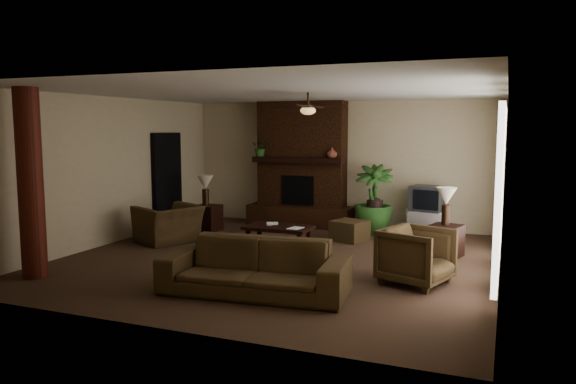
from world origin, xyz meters
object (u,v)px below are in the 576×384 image
at_px(coffee_table, 278,229).
at_px(lamp_left, 205,184).
at_px(lamp_right, 446,199).
at_px(ottoman, 350,231).
at_px(log_column, 30,184).
at_px(side_table_right, 446,241).
at_px(armchair_right, 416,253).
at_px(floor_vase, 375,213).
at_px(tv_stand, 427,222).
at_px(armchair_left, 168,218).
at_px(floor_plant, 373,214).
at_px(side_table_left, 207,218).
at_px(sofa, 255,258).

height_order(coffee_table, lamp_left, lamp_left).
bearing_deg(lamp_right, ottoman, 160.85).
bearing_deg(log_column, side_table_right, 33.14).
distance_m(armchair_right, side_table_right, 1.92).
bearing_deg(floor_vase, coffee_table, -120.87).
bearing_deg(coffee_table, side_table_right, 10.43).
distance_m(log_column, ottoman, 5.77).
xyz_separation_m(tv_stand, lamp_left, (-4.50, -1.34, 0.75)).
distance_m(armchair_left, floor_plant, 4.23).
distance_m(side_table_left, side_table_right, 5.08).
height_order(ottoman, lamp_left, lamp_left).
relative_size(armchair_right, floor_vase, 1.16).
bearing_deg(side_table_right, armchair_right, -96.45).
distance_m(armchair_left, lamp_right, 5.19).
bearing_deg(coffee_table, side_table_left, 152.27).
bearing_deg(coffee_table, floor_vase, 59.13).
relative_size(armchair_left, lamp_right, 1.69).
relative_size(sofa, ottoman, 4.15).
distance_m(sofa, armchair_left, 3.82).
bearing_deg(armchair_left, ottoman, 138.38).
bearing_deg(sofa, floor_plant, 78.59).
height_order(log_column, tv_stand, log_column).
xyz_separation_m(armchair_right, side_table_right, (0.21, 1.90, -0.17)).
bearing_deg(armchair_right, side_table_left, 80.91).
bearing_deg(floor_plant, armchair_right, -67.88).
relative_size(side_table_left, side_table_right, 1.00).
relative_size(coffee_table, lamp_right, 1.85).
xyz_separation_m(armchair_left, tv_stand, (4.55, 2.69, -0.23)).
bearing_deg(side_table_left, lamp_right, -6.48).
height_order(floor_vase, side_table_left, floor_vase).
bearing_deg(floor_vase, tv_stand, 15.75).
bearing_deg(lamp_right, floor_vase, 134.96).
xyz_separation_m(tv_stand, floor_plant, (-1.08, -0.27, 0.15)).
relative_size(floor_vase, side_table_right, 1.40).
distance_m(log_column, floor_plant, 6.63).
distance_m(floor_plant, lamp_right, 2.38).
height_order(armchair_right, side_table_right, armchair_right).
bearing_deg(log_column, ottoman, 49.61).
bearing_deg(lamp_right, lamp_left, 173.74).
bearing_deg(armchair_left, sofa, 75.35).
bearing_deg(floor_vase, sofa, -96.29).
distance_m(sofa, floor_plant, 4.85).
relative_size(floor_vase, lamp_right, 1.18).
height_order(sofa, floor_plant, sofa).
relative_size(lamp_left, side_table_right, 1.18).
bearing_deg(armchair_right, floor_plant, 40.28).
height_order(floor_plant, side_table_left, floor_plant).
distance_m(armchair_left, ottoman, 3.55).
xyz_separation_m(armchair_right, coffee_table, (-2.70, 1.37, -0.07)).
relative_size(ottoman, side_table_right, 1.09).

